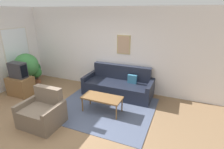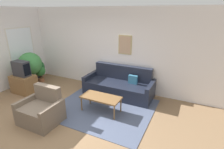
{
  "view_description": "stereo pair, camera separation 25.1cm",
  "coord_description": "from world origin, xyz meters",
  "px_view_note": "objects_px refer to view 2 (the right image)",
  "views": [
    {
      "loc": [
        2.65,
        -2.63,
        2.56
      ],
      "look_at": [
        0.82,
        1.68,
        0.85
      ],
      "focal_mm": 28.0,
      "sensor_mm": 36.0,
      "label": 1
    },
    {
      "loc": [
        2.87,
        -2.53,
        2.56
      ],
      "look_at": [
        0.82,
        1.68,
        0.85
      ],
      "focal_mm": 28.0,
      "sensor_mm": 36.0,
      "label": 2
    }
  ],
  "objects_px": {
    "armchair": "(42,111)",
    "potted_plant_tall": "(30,64)",
    "couch": "(119,86)",
    "tv": "(21,69)",
    "coffee_table": "(101,98)"
  },
  "relations": [
    {
      "from": "armchair",
      "to": "potted_plant_tall",
      "type": "height_order",
      "value": "potted_plant_tall"
    },
    {
      "from": "couch",
      "to": "tv",
      "type": "height_order",
      "value": "tv"
    },
    {
      "from": "potted_plant_tall",
      "to": "tv",
      "type": "bearing_deg",
      "value": -65.35
    },
    {
      "from": "coffee_table",
      "to": "tv",
      "type": "xyz_separation_m",
      "value": [
        -2.85,
        -0.09,
        0.43
      ]
    },
    {
      "from": "couch",
      "to": "coffee_table",
      "type": "relative_size",
      "value": 2.06
    },
    {
      "from": "couch",
      "to": "armchair",
      "type": "height_order",
      "value": "couch"
    },
    {
      "from": "couch",
      "to": "potted_plant_tall",
      "type": "distance_m",
      "value": 3.24
    },
    {
      "from": "tv",
      "to": "potted_plant_tall",
      "type": "xyz_separation_m",
      "value": [
        -0.25,
        0.55,
        -0.04
      ]
    },
    {
      "from": "couch",
      "to": "tv",
      "type": "relative_size",
      "value": 3.99
    },
    {
      "from": "couch",
      "to": "tv",
      "type": "xyz_separation_m",
      "value": [
        -2.88,
        -1.24,
        0.53
      ]
    },
    {
      "from": "armchair",
      "to": "potted_plant_tall",
      "type": "distance_m",
      "value": 2.58
    },
    {
      "from": "tv",
      "to": "couch",
      "type": "bearing_deg",
      "value": 23.25
    },
    {
      "from": "coffee_table",
      "to": "potted_plant_tall",
      "type": "bearing_deg",
      "value": 171.43
    },
    {
      "from": "coffee_table",
      "to": "potted_plant_tall",
      "type": "distance_m",
      "value": 3.17
    },
    {
      "from": "armchair",
      "to": "couch",
      "type": "bearing_deg",
      "value": 86.04
    }
  ]
}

